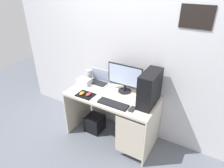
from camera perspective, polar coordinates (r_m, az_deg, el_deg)
ground_plane at (r=3.32m, az=-0.00°, el=-14.56°), size 8.00×8.00×0.00m
wall_back at (r=2.90m, az=3.65°, el=9.07°), size 4.00×0.05×2.60m
desk at (r=2.92m, az=0.17°, el=-6.16°), size 1.31×0.64×0.77m
pc_tower at (r=2.59m, az=10.78°, el=-1.31°), size 0.19×0.44×0.46m
monitor at (r=2.82m, az=3.70°, el=1.79°), size 0.53×0.20×0.42m
laptop at (r=3.13m, az=-3.86°, el=0.95°), size 0.32×0.25×0.24m
speaker at (r=3.24m, az=-6.54°, el=2.58°), size 0.09×0.09×0.18m
projector at (r=3.13m, az=-7.92°, el=0.71°), size 0.20×0.14×0.09m
keyboard at (r=2.64m, az=0.27°, el=-5.69°), size 0.42×0.14×0.02m
mousepad at (r=2.87m, az=-7.59°, el=-3.12°), size 0.26×0.20×0.00m
mouse_left at (r=2.84m, az=-6.77°, el=-2.94°), size 0.06×0.10×0.03m
mouse_right at (r=2.88m, az=-8.59°, el=-2.65°), size 0.06×0.10×0.03m
cell_phone at (r=2.57m, az=5.84°, el=-7.17°), size 0.07×0.13×0.01m
subwoofer at (r=3.35m, az=-4.98°, el=-11.10°), size 0.26×0.26×0.26m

